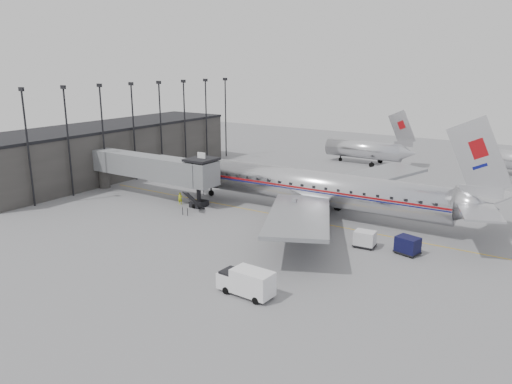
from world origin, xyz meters
TOP-DOWN VIEW (x-y plane):
  - ground at (0.00, 0.00)m, footprint 160.00×160.00m
  - terminal at (-34.00, 10.00)m, footprint 12.00×46.00m
  - apron_line at (3.00, 6.00)m, footprint 60.00×0.15m
  - jet_bridge at (-16.66, 3.67)m, footprint 21.00×6.20m
  - floodlight_masts at (-27.50, 13.00)m, footprint 0.90×42.25m
  - distant_aircraft_near at (-1.79, 42.00)m, footprint 16.39×3.20m
  - airliner at (5.19, 9.02)m, footprint 41.98×38.90m
  - service_van at (10.22, -13.98)m, footprint 4.87×2.09m
  - baggage_cart_navy at (18.42, 2.00)m, footprint 2.58×2.19m
  - baggage_cart_white at (14.20, 1.51)m, footprint 2.28×1.82m
  - ramp_worker at (-12.00, 3.00)m, footprint 0.69×0.61m

SIDE VIEW (x-z plane):
  - ground at x=0.00m, z-range 0.00..0.00m
  - apron_line at x=3.00m, z-range 0.00..0.01m
  - ramp_worker at x=-12.00m, z-range 0.00..1.59m
  - baggage_cart_white at x=14.20m, z-range 0.05..1.74m
  - baggage_cart_navy at x=18.42m, z-range 0.06..1.81m
  - service_van at x=10.22m, z-range 0.06..2.31m
  - distant_aircraft_near at x=-1.79m, z-range -2.40..7.86m
  - airliner at x=5.19m, z-range -3.30..9.98m
  - terminal at x=-34.00m, z-range 0.00..8.00m
  - jet_bridge at x=-16.66m, z-range 0.63..7.73m
  - floodlight_masts at x=-27.50m, z-range 0.74..15.99m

